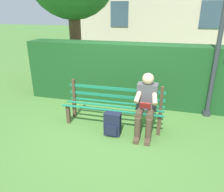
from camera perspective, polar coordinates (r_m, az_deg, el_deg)
ground at (r=4.60m, az=0.32°, el=-7.53°), size 60.00×60.00×0.00m
park_bench at (r=4.47m, az=0.54°, el=-2.34°), size 2.03×0.47×0.86m
person_seated at (r=4.14m, az=8.92°, el=-1.77°), size 0.44×0.73×1.16m
hedge_backdrop at (r=5.45m, az=8.83°, el=5.74°), size 6.01×0.69×1.56m
backpack at (r=4.16m, az=0.13°, el=-7.41°), size 0.31×0.24×0.45m
lamp_post at (r=4.96m, az=27.17°, el=18.12°), size 0.28×0.28×3.29m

